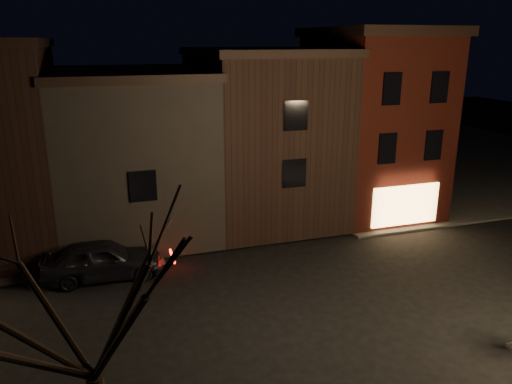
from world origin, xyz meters
TOP-DOWN VIEW (x-y plane):
  - ground at (0.00, 0.00)m, footprint 120.00×120.00m
  - sidewalk_far_right at (20.00, 20.00)m, footprint 30.00×30.00m
  - corner_building at (8.00, 9.47)m, footprint 6.50×8.50m
  - row_building_a at (1.50, 10.50)m, footprint 7.30×10.30m
  - row_building_b at (-5.75, 10.50)m, footprint 7.80×10.30m
  - bare_tree_left at (-8.00, -7.00)m, footprint 5.60×5.60m
  - parked_car_a at (-7.74, 4.50)m, footprint 5.11×2.20m

SIDE VIEW (x-z plane):
  - ground at x=0.00m, z-range 0.00..0.00m
  - sidewalk_far_right at x=20.00m, z-range 0.00..0.12m
  - parked_car_a at x=-7.74m, z-range 0.00..1.72m
  - row_building_b at x=-5.75m, z-range 0.13..8.53m
  - row_building_a at x=1.50m, z-range 0.13..9.53m
  - corner_building at x=8.00m, z-range 0.15..10.65m
  - bare_tree_left at x=-8.00m, z-range 1.68..9.18m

